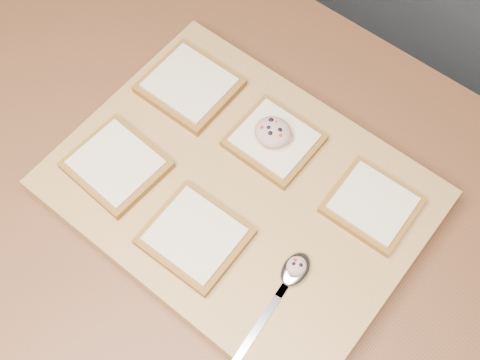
# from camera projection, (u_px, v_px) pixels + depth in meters

# --- Properties ---
(island_counter) EXTENTS (2.00, 0.80, 0.90)m
(island_counter) POSITION_uv_depth(u_px,v_px,m) (296.00, 341.00, 1.23)
(island_counter) COLOR slate
(island_counter) RESTS_ON ground
(cutting_board) EXTENTS (0.50, 0.38, 0.04)m
(cutting_board) POSITION_uv_depth(u_px,v_px,m) (240.00, 193.00, 0.86)
(cutting_board) COLOR tan
(cutting_board) RESTS_ON island_counter
(bread_far_left) EXTENTS (0.13, 0.12, 0.02)m
(bread_far_left) POSITION_uv_depth(u_px,v_px,m) (190.00, 86.00, 0.91)
(bread_far_left) COLOR #8E5C24
(bread_far_left) RESTS_ON cutting_board
(bread_far_center) EXTENTS (0.12, 0.11, 0.02)m
(bread_far_center) POSITION_uv_depth(u_px,v_px,m) (274.00, 140.00, 0.87)
(bread_far_center) COLOR #8E5C24
(bread_far_center) RESTS_ON cutting_board
(bread_far_right) EXTENTS (0.12, 0.11, 0.02)m
(bread_far_right) POSITION_uv_depth(u_px,v_px,m) (372.00, 205.00, 0.83)
(bread_far_right) COLOR #8E5C24
(bread_far_right) RESTS_ON cutting_board
(bread_near_left) EXTENTS (0.13, 0.12, 0.02)m
(bread_near_left) POSITION_uv_depth(u_px,v_px,m) (116.00, 165.00, 0.85)
(bread_near_left) COLOR #8E5C24
(bread_near_left) RESTS_ON cutting_board
(bread_near_center) EXTENTS (0.13, 0.12, 0.02)m
(bread_near_center) POSITION_uv_depth(u_px,v_px,m) (195.00, 236.00, 0.80)
(bread_near_center) COLOR #8E5C24
(bread_near_center) RESTS_ON cutting_board
(tuna_salad_dollop) EXTENTS (0.05, 0.05, 0.03)m
(tuna_salad_dollop) POSITION_uv_depth(u_px,v_px,m) (273.00, 132.00, 0.85)
(tuna_salad_dollop) COLOR tan
(tuna_salad_dollop) RESTS_ON bread_far_center
(spoon) EXTENTS (0.04, 0.17, 0.01)m
(spoon) POSITION_uv_depth(u_px,v_px,m) (290.00, 277.00, 0.78)
(spoon) COLOR silver
(spoon) RESTS_ON cutting_board
(spoon_salad) EXTENTS (0.03, 0.03, 0.02)m
(spoon_salad) POSITION_uv_depth(u_px,v_px,m) (296.00, 266.00, 0.77)
(spoon_salad) COLOR tan
(spoon_salad) RESTS_ON spoon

